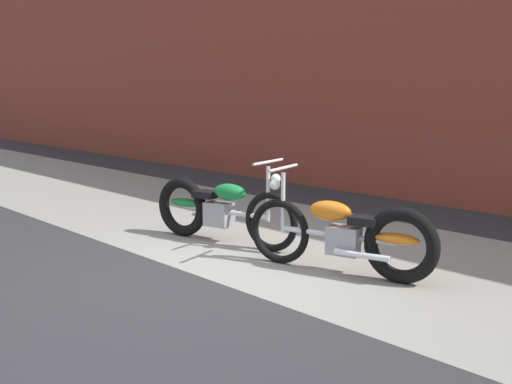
{
  "coord_description": "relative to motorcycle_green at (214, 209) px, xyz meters",
  "views": [
    {
      "loc": [
        4.5,
        -3.57,
        1.83
      ],
      "look_at": [
        -0.0,
        0.75,
        0.75
      ],
      "focal_mm": 42.89,
      "sensor_mm": 36.0,
      "label": 1
    }
  ],
  "objects": [
    {
      "name": "sidewalk_slab",
      "position": [
        0.98,
        0.75,
        -0.4
      ],
      "size": [
        36.0,
        3.5,
        0.01
      ],
      "primitive_type": "cube",
      "color": "gray",
      "rests_on": "ground"
    },
    {
      "name": "motorcycle_orange",
      "position": [
        1.96,
        0.11,
        0.0
      ],
      "size": [
        1.96,
        0.77,
        1.03
      ],
      "rotation": [
        0.0,
        0.0,
        3.41
      ],
      "color": "black",
      "rests_on": "ground"
    },
    {
      "name": "ground_plane",
      "position": [
        0.98,
        -1.0,
        -0.4
      ],
      "size": [
        80.0,
        80.0,
        0.0
      ],
      "primitive_type": "plane",
      "color": "#2D2D30"
    },
    {
      "name": "motorcycle_green",
      "position": [
        0.0,
        0.0,
        0.0
      ],
      "size": [
        1.98,
        0.7,
        1.03
      ],
      "rotation": [
        0.0,
        0.0,
        0.21
      ],
      "color": "black",
      "rests_on": "ground"
    }
  ]
}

